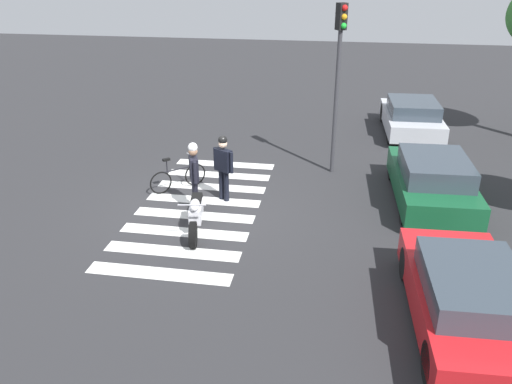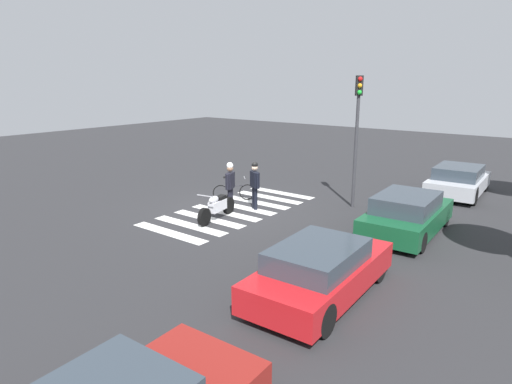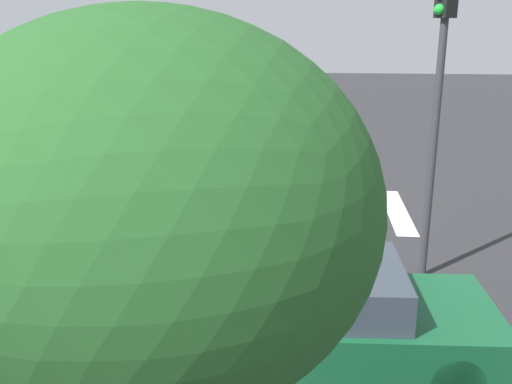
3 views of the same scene
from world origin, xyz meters
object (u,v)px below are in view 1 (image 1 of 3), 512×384
at_px(leaning_bicycle, 178,177).
at_px(officer_on_foot, 223,163).
at_px(car_green_compact, 432,180).
at_px(car_silver_sedan, 411,117).
at_px(officer_by_motorcycle, 194,172).
at_px(police_motorcycle, 196,213).
at_px(traffic_light_pole, 339,65).
at_px(car_red_convertible, 468,299).

bearing_deg(leaning_bicycle, officer_on_foot, 71.83).
height_order(officer_on_foot, car_green_compact, officer_on_foot).
distance_m(leaning_bicycle, car_silver_sedan, 9.37).
bearing_deg(car_silver_sedan, officer_by_motorcycle, -39.11).
bearing_deg(officer_on_foot, police_motorcycle, -8.58).
bearing_deg(officer_on_foot, traffic_light_pole, 131.79).
bearing_deg(car_green_compact, officer_on_foot, -82.04).
bearing_deg(leaning_bicycle, car_red_convertible, 53.47).
height_order(police_motorcycle, leaning_bicycle, police_motorcycle).
bearing_deg(officer_by_motorcycle, officer_on_foot, 139.46).
height_order(car_silver_sedan, car_green_compact, car_green_compact).
height_order(officer_by_motorcycle, car_green_compact, officer_by_motorcycle).
distance_m(officer_by_motorcycle, car_silver_sedan, 9.66).
relative_size(leaning_bicycle, officer_on_foot, 0.70).
relative_size(car_silver_sedan, traffic_light_pole, 0.84).
xyz_separation_m(leaning_bicycle, officer_by_motorcycle, (1.16, 0.82, 0.69)).
xyz_separation_m(car_green_compact, traffic_light_pole, (-1.73, -2.62, 2.58)).
relative_size(car_silver_sedan, car_green_compact, 0.97).
height_order(car_silver_sedan, car_red_convertible, car_silver_sedan).
bearing_deg(car_green_compact, car_red_convertible, -1.27).
xyz_separation_m(officer_by_motorcycle, car_green_compact, (-1.45, 6.00, -0.43)).
relative_size(leaning_bicycle, officer_by_motorcycle, 0.70).
relative_size(police_motorcycle, officer_by_motorcycle, 1.19).
bearing_deg(police_motorcycle, car_green_compact, 114.15).
height_order(police_motorcycle, car_silver_sedan, car_silver_sedan).
height_order(car_green_compact, traffic_light_pole, traffic_light_pole).
height_order(police_motorcycle, officer_by_motorcycle, officer_by_motorcycle).
relative_size(officer_by_motorcycle, car_red_convertible, 0.43).
distance_m(officer_on_foot, traffic_light_pole, 4.31).
relative_size(leaning_bicycle, traffic_light_pole, 0.26).
xyz_separation_m(officer_on_foot, car_green_compact, (-0.76, 5.40, -0.42)).
xyz_separation_m(police_motorcycle, leaning_bicycle, (-2.25, -1.14, -0.09)).
distance_m(officer_on_foot, car_green_compact, 5.47).
bearing_deg(car_green_compact, leaning_bicycle, -87.54).
xyz_separation_m(leaning_bicycle, car_red_convertible, (4.96, 6.70, 0.25)).
xyz_separation_m(leaning_bicycle, officer_on_foot, (0.46, 1.41, 0.68)).
bearing_deg(car_green_compact, officer_by_motorcycle, -76.40).
bearing_deg(traffic_light_pole, leaning_bicycle, -64.24).
relative_size(officer_by_motorcycle, traffic_light_pole, 0.37).
distance_m(officer_on_foot, car_red_convertible, 6.96).
relative_size(officer_on_foot, car_silver_sedan, 0.45).
distance_m(police_motorcycle, traffic_light_pole, 5.93).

